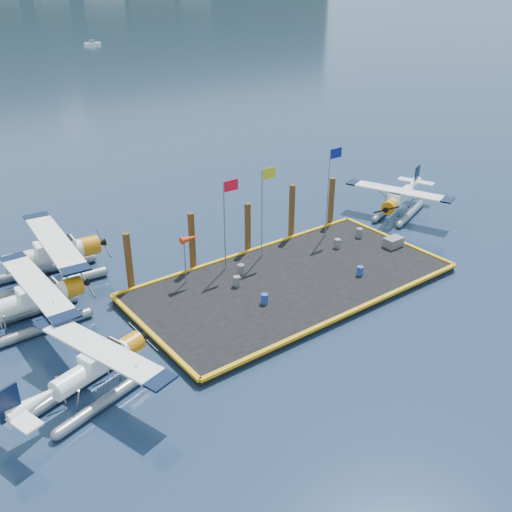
{
  "coord_description": "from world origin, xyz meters",
  "views": [
    {
      "loc": [
        -20.97,
        -23.97,
        17.79
      ],
      "look_at": [
        -1.35,
        2.0,
        1.7
      ],
      "focal_mm": 40.0,
      "sensor_mm": 36.0,
      "label": 1
    }
  ],
  "objects_px": {
    "piling_2": "(248,229)",
    "piling_3": "(292,213)",
    "seaplane_b": "(33,302)",
    "piling_1": "(192,243)",
    "drum_3": "(265,299)",
    "drum_4": "(359,233)",
    "seaplane_c": "(50,258)",
    "drum_0": "(237,281)",
    "seaplane_d": "(399,200)",
    "flagpole_yellow": "(264,200)",
    "flagpole_red": "(227,212)",
    "flagpole_blue": "(331,180)",
    "piling_4": "(331,203)",
    "drum_5": "(241,269)",
    "piling_0": "(129,263)",
    "crate": "(393,242)",
    "drum_1": "(360,271)",
    "drum_2": "(337,243)",
    "windsock": "(191,239)",
    "seaplane_a": "(97,369)"
  },
  "relations": [
    {
      "from": "piling_1",
      "to": "piling_0",
      "type": "bearing_deg",
      "value": 180.0
    },
    {
      "from": "piling_2",
      "to": "piling_3",
      "type": "height_order",
      "value": "piling_3"
    },
    {
      "from": "seaplane_b",
      "to": "drum_5",
      "type": "distance_m",
      "value": 12.68
    },
    {
      "from": "piling_3",
      "to": "piling_4",
      "type": "bearing_deg",
      "value": 0.0
    },
    {
      "from": "drum_4",
      "to": "piling_3",
      "type": "xyz_separation_m",
      "value": [
        -3.76,
        3.33,
        1.42
      ]
    },
    {
      "from": "flagpole_yellow",
      "to": "flagpole_red",
      "type": "bearing_deg",
      "value": 180.0
    },
    {
      "from": "drum_5",
      "to": "piling_3",
      "type": "xyz_separation_m",
      "value": [
        6.58,
        2.76,
        1.43
      ]
    },
    {
      "from": "drum_3",
      "to": "piling_0",
      "type": "relative_size",
      "value": 0.15
    },
    {
      "from": "crate",
      "to": "drum_1",
      "type": "bearing_deg",
      "value": -162.5
    },
    {
      "from": "seaplane_b",
      "to": "drum_0",
      "type": "distance_m",
      "value": 11.88
    },
    {
      "from": "seaplane_d",
      "to": "piling_2",
      "type": "relative_size",
      "value": 2.25
    },
    {
      "from": "seaplane_b",
      "to": "drum_3",
      "type": "relative_size",
      "value": 15.57
    },
    {
      "from": "piling_2",
      "to": "drum_1",
      "type": "bearing_deg",
      "value": -65.51
    },
    {
      "from": "seaplane_b",
      "to": "drum_3",
      "type": "xyz_separation_m",
      "value": [
        11.33,
        -6.46,
        -0.75
      ]
    },
    {
      "from": "flagpole_red",
      "to": "drum_5",
      "type": "bearing_deg",
      "value": -79.65
    },
    {
      "from": "drum_5",
      "to": "piling_2",
      "type": "height_order",
      "value": "piling_2"
    },
    {
      "from": "piling_1",
      "to": "drum_2",
      "type": "bearing_deg",
      "value": -20.72
    },
    {
      "from": "flagpole_red",
      "to": "seaplane_a",
      "type": "bearing_deg",
      "value": -151.99
    },
    {
      "from": "flagpole_yellow",
      "to": "piling_4",
      "type": "height_order",
      "value": "flagpole_yellow"
    },
    {
      "from": "drum_4",
      "to": "flagpole_yellow",
      "type": "bearing_deg",
      "value": 167.09
    },
    {
      "from": "flagpole_red",
      "to": "flagpole_yellow",
      "type": "distance_m",
      "value": 3.0
    },
    {
      "from": "seaplane_b",
      "to": "piling_1",
      "type": "xyz_separation_m",
      "value": [
        10.47,
        0.14,
        0.65
      ]
    },
    {
      "from": "flagpole_blue",
      "to": "piling_4",
      "type": "distance_m",
      "value": 3.61
    },
    {
      "from": "flagpole_blue",
      "to": "piling_2",
      "type": "relative_size",
      "value": 1.71
    },
    {
      "from": "drum_0",
      "to": "drum_5",
      "type": "distance_m",
      "value": 1.61
    },
    {
      "from": "seaplane_c",
      "to": "flagpole_yellow",
      "type": "bearing_deg",
      "value": 69.26
    },
    {
      "from": "seaplane_b",
      "to": "piling_3",
      "type": "relative_size",
      "value": 2.17
    },
    {
      "from": "piling_0",
      "to": "piling_4",
      "type": "height_order",
      "value": "same"
    },
    {
      "from": "seaplane_b",
      "to": "windsock",
      "type": "xyz_separation_m",
      "value": [
        9.44,
        -1.46,
        1.78
      ]
    },
    {
      "from": "drum_0",
      "to": "drum_1",
      "type": "relative_size",
      "value": 1.08
    },
    {
      "from": "seaplane_d",
      "to": "drum_0",
      "type": "height_order",
      "value": "seaplane_d"
    },
    {
      "from": "crate",
      "to": "windsock",
      "type": "relative_size",
      "value": 0.42
    },
    {
      "from": "drum_4",
      "to": "piling_0",
      "type": "height_order",
      "value": "piling_0"
    },
    {
      "from": "windsock",
      "to": "flagpole_red",
      "type": "bearing_deg",
      "value": 0.0
    },
    {
      "from": "drum_4",
      "to": "drum_5",
      "type": "height_order",
      "value": "drum_4"
    },
    {
      "from": "drum_3",
      "to": "flagpole_red",
      "type": "bearing_deg",
      "value": 80.43
    },
    {
      "from": "flagpole_blue",
      "to": "windsock",
      "type": "bearing_deg",
      "value": 180.0
    },
    {
      "from": "seaplane_a",
      "to": "piling_1",
      "type": "bearing_deg",
      "value": 111.49
    },
    {
      "from": "seaplane_c",
      "to": "flagpole_blue",
      "type": "xyz_separation_m",
      "value": [
        18.57,
        -6.07,
        3.07
      ]
    },
    {
      "from": "drum_2",
      "to": "drum_5",
      "type": "bearing_deg",
      "value": 173.37
    },
    {
      "from": "flagpole_blue",
      "to": "piling_3",
      "type": "bearing_deg",
      "value": 143.93
    },
    {
      "from": "seaplane_c",
      "to": "drum_0",
      "type": "bearing_deg",
      "value": 50.97
    },
    {
      "from": "drum_5",
      "to": "crate",
      "type": "distance_m",
      "value": 11.52
    },
    {
      "from": "flagpole_blue",
      "to": "piling_3",
      "type": "height_order",
      "value": "flagpole_blue"
    },
    {
      "from": "piling_4",
      "to": "seaplane_c",
      "type": "bearing_deg",
      "value": 167.63
    },
    {
      "from": "windsock",
      "to": "piling_1",
      "type": "bearing_deg",
      "value": 57.34
    },
    {
      "from": "drum_0",
      "to": "drum_1",
      "type": "bearing_deg",
      "value": -26.89
    },
    {
      "from": "seaplane_c",
      "to": "flagpole_blue",
      "type": "height_order",
      "value": "flagpole_blue"
    },
    {
      "from": "drum_0",
      "to": "drum_3",
      "type": "bearing_deg",
      "value": -88.18
    },
    {
      "from": "seaplane_c",
      "to": "flagpole_blue",
      "type": "relative_size",
      "value": 1.61
    }
  ]
}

